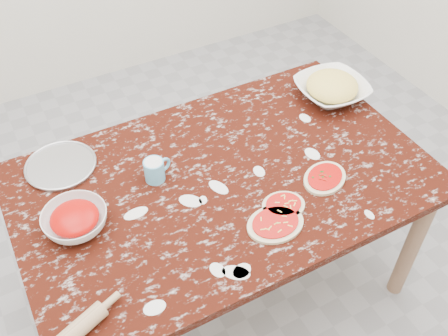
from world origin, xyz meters
TOP-DOWN VIEW (x-y plane):
  - ground at (0.00, 0.00)m, footprint 4.00×4.00m
  - worktable at (0.00, 0.00)m, footprint 1.60×1.00m
  - pizza_tray at (-0.54, 0.36)m, footprint 0.30×0.30m
  - sauce_bowl at (-0.58, 0.03)m, footprint 0.26×0.26m
  - cheese_bowl at (0.68, 0.22)m, footprint 0.33×0.33m
  - flour_mug at (-0.24, 0.12)m, footprint 0.12×0.08m
  - pizza_left at (0.05, -0.30)m, footprint 0.22×0.17m
  - pizza_mid at (0.12, -0.24)m, footprint 0.18×0.16m
  - pizza_right at (0.34, -0.20)m, footprint 0.24×0.21m

SIDE VIEW (x-z plane):
  - ground at x=0.00m, z-range 0.00..0.00m
  - worktable at x=0.00m, z-range 0.29..1.04m
  - pizza_tray at x=-0.54m, z-range 0.75..0.76m
  - pizza_left at x=0.05m, z-range 0.75..0.77m
  - pizza_mid at x=0.12m, z-range 0.75..0.77m
  - pizza_right at x=0.34m, z-range 0.75..0.77m
  - sauce_bowl at x=-0.58m, z-range 0.75..0.82m
  - cheese_bowl at x=0.68m, z-range 0.75..0.83m
  - flour_mug at x=-0.24m, z-range 0.75..0.84m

